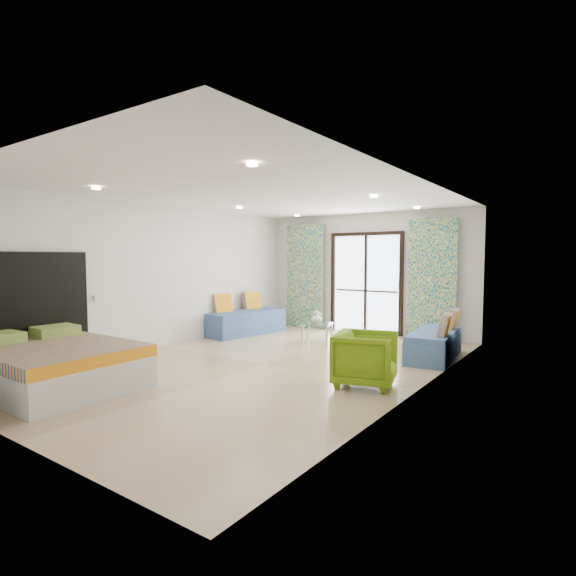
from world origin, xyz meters
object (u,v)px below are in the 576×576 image
Objects in this scene: armchair at (366,356)px; daybed_left at (245,321)px; daybed_right at (435,343)px; coffee_table at (317,326)px; bed at (55,365)px.

daybed_left is at bearing 46.31° from armchair.
daybed_right is at bearing -22.46° from armchair.
coffee_table is at bearing 171.40° from daybed_right.
daybed_right reaches higher than coffee_table.
bed is 4.85m from coffee_table.
daybed_left reaches higher than bed.
daybed_left is 2.44× the size of armchair.
coffee_table is 0.90× the size of armchair.
bed is 2.57× the size of armchair.
bed is 4.63m from daybed_left.
bed is at bearing -104.18° from coffee_table.
daybed_left is 4.23m from daybed_right.
daybed_left is (-0.64, 4.59, -0.01)m from bed.
bed is 1.05× the size of daybed_left.
daybed_left is at bearing -176.38° from coffee_table.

